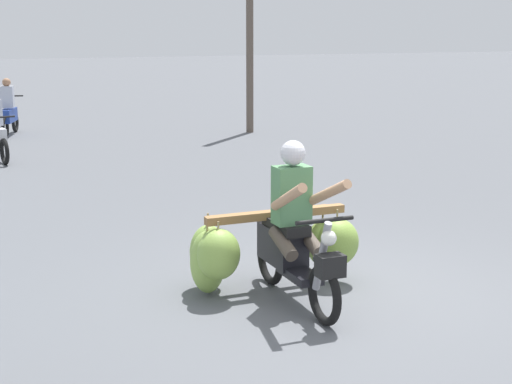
# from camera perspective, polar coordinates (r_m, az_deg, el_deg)

# --- Properties ---
(ground_plane) EXTENTS (120.00, 120.00, 0.00)m
(ground_plane) POSITION_cam_1_polar(r_m,az_deg,el_deg) (7.74, 6.68, -7.75)
(ground_plane) COLOR #56595E
(motorbike_main_loaded) EXTENTS (1.80, 1.81, 1.58)m
(motorbike_main_loaded) POSITION_cam_1_polar(r_m,az_deg,el_deg) (7.64, 1.20, -3.87)
(motorbike_main_loaded) COLOR black
(motorbike_main_loaded) RESTS_ON ground
(motorbike_distant_ahead_left) EXTENTS (0.67, 1.57, 1.40)m
(motorbike_distant_ahead_left) POSITION_cam_1_polar(r_m,az_deg,el_deg) (19.78, -17.82, 5.63)
(motorbike_distant_ahead_left) COLOR black
(motorbike_distant_ahead_left) RESTS_ON ground
(utility_pole) EXTENTS (0.18, 0.18, 5.59)m
(utility_pole) POSITION_cam_1_polar(r_m,az_deg,el_deg) (19.33, -0.47, 12.68)
(utility_pole) COLOR brown
(utility_pole) RESTS_ON ground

